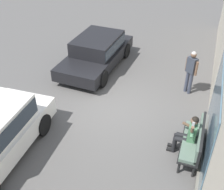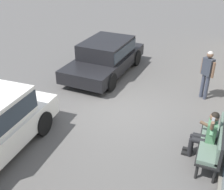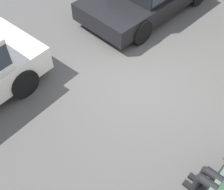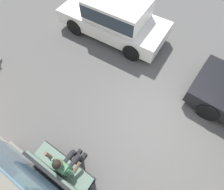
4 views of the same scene
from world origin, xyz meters
TOP-DOWN VIEW (x-y plane):
  - ground_plane at (0.00, 0.00)m, footprint 60.00×60.00m
  - bench at (1.41, 2.90)m, footprint 1.70×0.55m
  - person_on_phone at (1.35, 2.67)m, footprint 0.73×0.74m
  - parked_car_mid at (3.30, -2.47)m, footprint 4.37×2.01m

SIDE VIEW (x-z plane):
  - ground_plane at x=0.00m, z-range 0.00..0.00m
  - bench at x=1.41m, z-range 0.08..1.11m
  - person_on_phone at x=1.35m, z-range 0.04..1.40m
  - parked_car_mid at x=3.30m, z-range 0.07..1.62m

